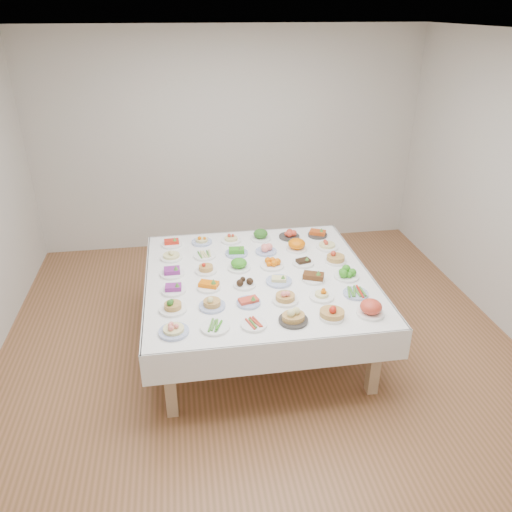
{
  "coord_description": "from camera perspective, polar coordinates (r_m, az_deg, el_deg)",
  "views": [
    {
      "loc": [
        -0.66,
        -3.88,
        2.98
      ],
      "look_at": [
        -0.01,
        0.24,
        0.88
      ],
      "focal_mm": 35.0,
      "sensor_mm": 36.0,
      "label": 1
    }
  ],
  "objects": [
    {
      "name": "dish_2",
      "position": [
        3.91,
        -0.24,
        -7.75
      ],
      "size": [
        0.2,
        0.2,
        0.05
      ],
      "color": "white",
      "rests_on": "display_table"
    },
    {
      "name": "dish_21",
      "position": [
        4.75,
        1.84,
        -0.8
      ],
      "size": [
        0.23,
        0.23,
        0.09
      ],
      "color": "white",
      "rests_on": "display_table"
    },
    {
      "name": "dish_13",
      "position": [
        4.4,
        -5.42,
        -3.19
      ],
      "size": [
        0.21,
        0.21,
        0.1
      ],
      "color": "white",
      "rests_on": "display_table"
    },
    {
      "name": "dish_20",
      "position": [
        4.7,
        -1.97,
        -0.92
      ],
      "size": [
        0.22,
        0.22,
        0.12
      ],
      "color": "white",
      "rests_on": "display_table"
    },
    {
      "name": "dish_18",
      "position": [
        4.67,
        -9.58,
        -1.64
      ],
      "size": [
        0.22,
        0.22,
        0.1
      ],
      "color": "white",
      "rests_on": "display_table"
    },
    {
      "name": "dish_30",
      "position": [
        5.24,
        -9.62,
        1.55
      ],
      "size": [
        0.21,
        0.21,
        0.09
      ],
      "color": "white",
      "rests_on": "display_table"
    },
    {
      "name": "dish_24",
      "position": [
        4.96,
        -9.66,
        0.21
      ],
      "size": [
        0.21,
        0.21,
        0.11
      ],
      "color": "white",
      "rests_on": "display_table"
    },
    {
      "name": "dish_10",
      "position": [
        4.28,
        7.52,
        -4.28
      ],
      "size": [
        0.21,
        0.21,
        0.1
      ],
      "color": "white",
      "rests_on": "display_table"
    },
    {
      "name": "dish_7",
      "position": [
        4.13,
        -5.06,
        -5.22
      ],
      "size": [
        0.22,
        0.22,
        0.12
      ],
      "color": "#4C66B2",
      "rests_on": "display_table"
    },
    {
      "name": "dish_35",
      "position": [
        5.42,
        7.06,
        2.63
      ],
      "size": [
        0.2,
        0.2,
        0.09
      ],
      "color": "#2F2D2A",
      "rests_on": "display_table"
    },
    {
      "name": "dish_32",
      "position": [
        5.25,
        -2.87,
        2.14
      ],
      "size": [
        0.21,
        0.21,
        0.11
      ],
      "color": "white",
      "rests_on": "display_table"
    },
    {
      "name": "display_table",
      "position": [
        4.64,
        0.29,
        -3.02
      ],
      "size": [
        2.07,
        2.07,
        0.75
      ],
      "color": "white",
      "rests_on": "ground"
    },
    {
      "name": "dish_16",
      "position": [
        4.54,
        6.57,
        -2.33
      ],
      "size": [
        0.2,
        0.2,
        0.1
      ],
      "color": "white",
      "rests_on": "display_table"
    },
    {
      "name": "dish_26",
      "position": [
        4.98,
        -2.24,
        0.62
      ],
      "size": [
        0.22,
        0.22,
        0.1
      ],
      "color": "#4C66B2",
      "rests_on": "display_table"
    },
    {
      "name": "dish_29",
      "position": [
        5.16,
        8.15,
        1.43
      ],
      "size": [
        0.22,
        0.22,
        0.12
      ],
      "color": "white",
      "rests_on": "display_table"
    },
    {
      "name": "dish_25",
      "position": [
        4.96,
        -5.87,
        0.1
      ],
      "size": [
        0.22,
        0.22,
        0.05
      ],
      "color": "white",
      "rests_on": "display_table"
    },
    {
      "name": "dish_5",
      "position": [
        4.13,
        12.98,
        -5.85
      ],
      "size": [
        0.22,
        0.22,
        0.13
      ],
      "color": "white",
      "rests_on": "display_table"
    },
    {
      "name": "dish_22",
      "position": [
        4.81,
        5.42,
        -0.63
      ],
      "size": [
        0.21,
        0.21,
        0.08
      ],
      "color": "white",
      "rests_on": "display_table"
    },
    {
      "name": "room_envelope",
      "position": [
        4.1,
        0.65,
        10.44
      ],
      "size": [
        5.02,
        5.02,
        2.81
      ],
      "color": "#925C3D",
      "rests_on": "ground"
    },
    {
      "name": "dish_27",
      "position": [
        5.01,
        1.16,
        0.85
      ],
      "size": [
        0.21,
        0.21,
        0.1
      ],
      "color": "#4C66B2",
      "rests_on": "display_table"
    },
    {
      "name": "dish_6",
      "position": [
        4.13,
        -9.49,
        -5.51
      ],
      "size": [
        0.22,
        0.22,
        0.12
      ],
      "color": "white",
      "rests_on": "display_table"
    },
    {
      "name": "dish_12",
      "position": [
        4.4,
        -9.42,
        -3.61
      ],
      "size": [
        0.21,
        0.21,
        0.09
      ],
      "color": "white",
      "rests_on": "display_table"
    },
    {
      "name": "dish_19",
      "position": [
        4.67,
        -5.75,
        -1.32
      ],
      "size": [
        0.2,
        0.2,
        0.11
      ],
      "color": "white",
      "rests_on": "display_table"
    },
    {
      "name": "dish_33",
      "position": [
        5.3,
        0.53,
        2.4
      ],
      "size": [
        0.21,
        0.21,
        0.11
      ],
      "color": "white",
      "rests_on": "display_table"
    },
    {
      "name": "dish_4",
      "position": [
        4.02,
        8.7,
        -6.26
      ],
      "size": [
        0.22,
        0.22,
        0.13
      ],
      "color": "white",
      "rests_on": "display_table"
    },
    {
      "name": "dish_17",
      "position": [
        4.63,
        10.32,
        -1.91
      ],
      "size": [
        0.23,
        0.23,
        0.11
      ],
      "color": "white",
      "rests_on": "display_table"
    },
    {
      "name": "dish_1",
      "position": [
        3.89,
        -4.71,
        -8.0
      ],
      "size": [
        0.22,
        0.22,
        0.05
      ],
      "color": "white",
      "rests_on": "display_table"
    },
    {
      "name": "dish_34",
      "position": [
        5.35,
        3.82,
        2.53
      ],
      "size": [
        0.22,
        0.22,
        0.1
      ],
      "color": "#2F2D2A",
      "rests_on": "display_table"
    },
    {
      "name": "dish_14",
      "position": [
        4.43,
        -1.32,
        -3.01
      ],
      "size": [
        0.2,
        0.2,
        0.09
      ],
      "color": "white",
      "rests_on": "display_table"
    },
    {
      "name": "dish_3",
      "position": [
        3.94,
        4.3,
        -6.65
      ],
      "size": [
        0.23,
        0.23,
        0.15
      ],
      "color": "#2F2D2A",
      "rests_on": "display_table"
    },
    {
      "name": "dish_9",
      "position": [
        4.2,
        3.37,
        -4.56
      ],
      "size": [
        0.22,
        0.22,
        0.12
      ],
      "color": "white",
      "rests_on": "display_table"
    },
    {
      "name": "dish_15",
      "position": [
        4.48,
        2.64,
        -2.65
      ],
      "size": [
        0.23,
        0.23,
        0.09
      ],
      "color": "#4C66B2",
      "rests_on": "display_table"
    },
    {
      "name": "dish_23",
      "position": [
        4.88,
        9.1,
        -0.04
      ],
      "size": [
        0.21,
        0.21,
        0.13
      ],
      "color": "white",
      "rests_on": "display_table"
    },
    {
      "name": "dish_11",
      "position": [
        4.39,
        11.33,
        -4.1
      ],
      "size": [
        0.21,
        0.21,
        0.05
      ],
      "color": "#4C66B2",
      "rests_on": "display_table"
    },
    {
      "name": "dish_0",
      "position": [
        3.86,
        -9.41,
        -8.06
      ],
      "size": [
        0.23,
        0.23,
        0.12
      ],
      "color": "#4C66B2",
      "rests_on": "display_table"
    },
    {
      "name": "dish_28",
      "position": [
        5.07,
        4.67,
        1.35
      ],
      "size": [
        0.2,
        0.2,
        0.13
      ],
      "color": "white",
      "rests_on": "display_table"
    },
    {
      "name": "dish_8",
      "position": [
        4.17,
        -0.86,
        -5.06
      ],
      "size": [
        0.2,
        0.2,
        0.09
      ],
      "color": "#4C66B2",
      "rests_on": "display_table"
    },
    {
      "name": "dish_31",
      "position": [
        5.25,
        -6.22,
        1.9
      ],
      "size": [
        0.21,
        0.21,
        0.1
      ],
      "color": "#4C66B2",
      "rests_on": "display_table"
    }
  ]
}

